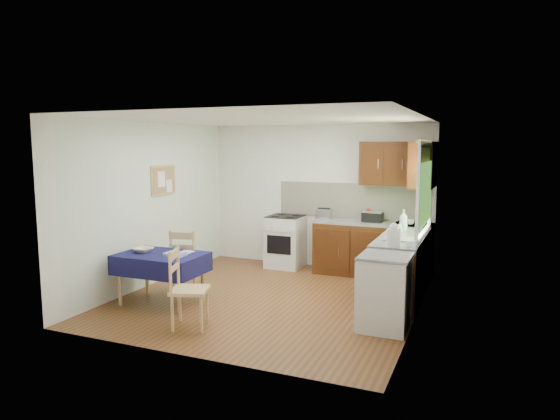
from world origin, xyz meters
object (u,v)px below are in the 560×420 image
at_px(dish_rack, 399,238).
at_px(kettle, 394,236).
at_px(toaster, 324,214).
at_px(chair_far, 186,259).
at_px(dining_table, 161,261).
at_px(chair_near, 186,286).
at_px(sandwich_press, 373,216).

bearing_deg(dish_rack, kettle, -66.21).
height_order(toaster, kettle, kettle).
bearing_deg(toaster, chair_far, -132.49).
relative_size(dining_table, chair_far, 1.22).
bearing_deg(dining_table, dish_rack, 43.24).
relative_size(chair_near, dish_rack, 2.23).
distance_m(chair_far, sandwich_press, 3.10).
relative_size(dining_table, chair_near, 1.21).
bearing_deg(chair_far, kettle, 169.10).
xyz_separation_m(sandwich_press, dish_rack, (0.67, -1.43, -0.07)).
height_order(dining_table, chair_near, chair_near).
bearing_deg(chair_near, dish_rack, -70.19).
bearing_deg(toaster, kettle, -57.25).
distance_m(chair_far, chair_near, 1.40).
relative_size(chair_far, chair_near, 1.00).
bearing_deg(dish_rack, dining_table, -135.63).
relative_size(toaster, kettle, 0.87).
bearing_deg(dish_rack, chair_near, -117.58).
distance_m(chair_far, dish_rack, 3.05).
relative_size(dish_rack, kettle, 1.43).
xyz_separation_m(toaster, sandwich_press, (0.82, 0.04, 0.00)).
bearing_deg(chair_near, dining_table, 32.86).
bearing_deg(dish_rack, sandwich_press, 138.58).
bearing_deg(toaster, sandwich_press, -2.86).
relative_size(chair_near, sandwich_press, 2.95).
xyz_separation_m(chair_far, toaster, (1.47, 1.98, 0.49)).
relative_size(chair_far, sandwich_press, 2.94).
height_order(chair_far, chair_near, chair_near).
xyz_separation_m(chair_near, sandwich_press, (1.52, 3.19, 0.49)).
relative_size(chair_far, toaster, 3.68).
bearing_deg(sandwich_press, chair_near, -126.57).
xyz_separation_m(chair_near, dish_rack, (2.19, 1.76, 0.42)).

